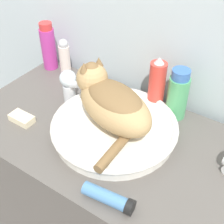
# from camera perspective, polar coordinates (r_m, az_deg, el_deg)

# --- Properties ---
(vanity_counter) EXTENTS (1.04, 0.52, 0.83)m
(vanity_counter) POSITION_cam_1_polar(r_m,az_deg,el_deg) (1.31, 0.56, -17.92)
(vanity_counter) COLOR #56514C
(vanity_counter) RESTS_ON ground_plane
(sink_basin) EXTENTS (0.40, 0.40, 0.05)m
(sink_basin) POSITION_cam_1_polar(r_m,az_deg,el_deg) (0.99, 0.44, -2.85)
(sink_basin) COLOR white
(sink_basin) RESTS_ON vanity_counter
(cat) EXTENTS (0.32, 0.31, 0.17)m
(cat) POSITION_cam_1_polar(r_m,az_deg,el_deg) (0.94, -0.16, 2.03)
(cat) COLOR tan
(cat) RESTS_ON sink_basin
(faucet) EXTENTS (0.14, 0.07, 0.14)m
(faucet) POSITION_cam_1_polar(r_m,az_deg,el_deg) (1.10, -7.72, 5.06)
(faucet) COLOR silver
(faucet) RESTS_ON vanity_counter
(shampoo_bottle_tall) EXTENTS (0.06, 0.06, 0.20)m
(shampoo_bottle_tall) POSITION_cam_1_polar(r_m,az_deg,el_deg) (1.32, -11.55, 11.62)
(shampoo_bottle_tall) COLOR #B2338C
(shampoo_bottle_tall) RESTS_ON vanity_counter
(deodorant_stick) EXTENTS (0.04, 0.04, 0.15)m
(deodorant_stick) POSITION_cam_1_polar(r_m,az_deg,el_deg) (1.27, -8.66, 9.96)
(deodorant_stick) COLOR silver
(deodorant_stick) RESTS_ON vanity_counter
(spray_bottle_trigger) EXTENTS (0.06, 0.06, 0.20)m
(spray_bottle_trigger) POSITION_cam_1_polar(r_m,az_deg,el_deg) (1.07, 8.18, 4.85)
(spray_bottle_trigger) COLOR #DB3D33
(spray_bottle_trigger) RESTS_ON vanity_counter
(mouthwash_bottle) EXTENTS (0.07, 0.07, 0.18)m
(mouthwash_bottle) POSITION_cam_1_polar(r_m,az_deg,el_deg) (1.05, 11.93, 3.12)
(mouthwash_bottle) COLOR #4CA366
(mouthwash_bottle) RESTS_ON vanity_counter
(cream_tube) EXTENTS (0.14, 0.05, 0.04)m
(cream_tube) POSITION_cam_1_polar(r_m,az_deg,el_deg) (0.82, -0.57, -15.43)
(cream_tube) COLOR #4C7FB2
(cream_tube) RESTS_ON vanity_counter
(soap_bar) EXTENTS (0.08, 0.05, 0.02)m
(soap_bar) POSITION_cam_1_polar(r_m,az_deg,el_deg) (1.09, -16.17, -1.13)
(soap_bar) COLOR beige
(soap_bar) RESTS_ON vanity_counter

